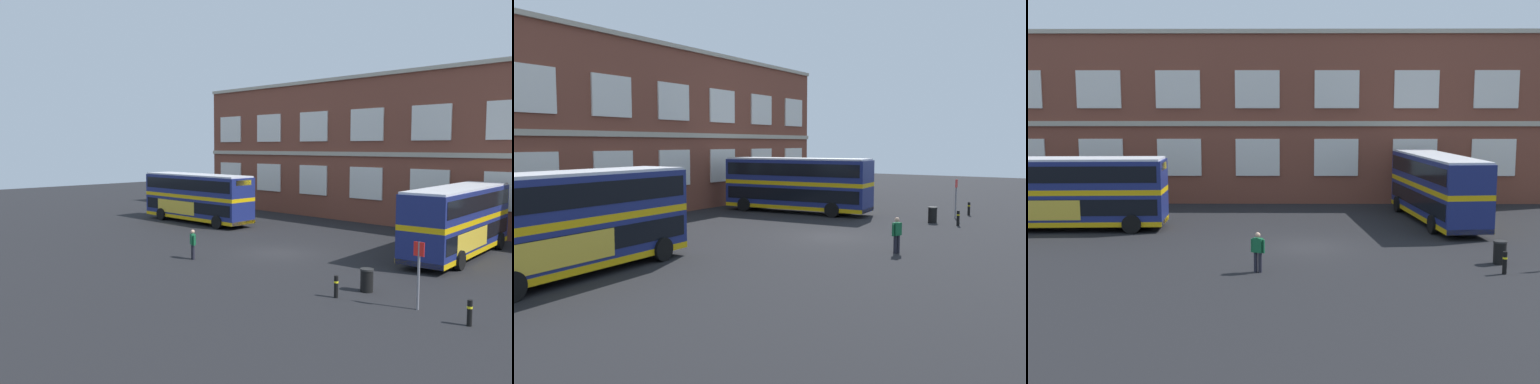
{
  "view_description": "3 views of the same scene",
  "coord_description": "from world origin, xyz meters",
  "views": [
    {
      "loc": [
        20.91,
        -22.3,
        6.4
      ],
      "look_at": [
        -3.81,
        1.89,
        3.33
      ],
      "focal_mm": 36.24,
      "sensor_mm": 36.0,
      "label": 1
    },
    {
      "loc": [
        -26.05,
        -13.34,
        5.15
      ],
      "look_at": [
        -3.65,
        1.53,
        2.69
      ],
      "focal_mm": 37.29,
      "sensor_mm": 36.0,
      "label": 2
    },
    {
      "loc": [
        -0.94,
        -29.59,
        6.77
      ],
      "look_at": [
        -1.19,
        3.8,
        2.24
      ],
      "focal_mm": 42.93,
      "sensor_mm": 36.0,
      "label": 3
    }
  ],
  "objects": [
    {
      "name": "brick_terminal_building",
      "position": [
        -0.35,
        17.98,
        6.0
      ],
      "size": [
        44.78,
        8.19,
        12.29
      ],
      "color": "brown",
      "rests_on": "ground"
    },
    {
      "name": "double_decker_middle",
      "position": [
        7.93,
        6.79,
        2.15
      ],
      "size": [
        3.6,
        11.19,
        4.07
      ],
      "color": "navy",
      "rests_on": "ground"
    },
    {
      "name": "double_decker_near",
      "position": [
        -13.44,
        4.38,
        2.15
      ],
      "size": [
        11.1,
        3.22,
        4.07
      ],
      "color": "navy",
      "rests_on": "ground"
    },
    {
      "name": "waiting_passenger",
      "position": [
        -2.22,
        -4.68,
        0.93
      ],
      "size": [
        0.63,
        0.37,
        1.7
      ],
      "color": "black",
      "rests_on": "ground"
    },
    {
      "name": "station_litter_bin",
      "position": [
        8.38,
        -3.2,
        0.52
      ],
      "size": [
        0.6,
        0.6,
        1.03
      ],
      "color": "black",
      "rests_on": "ground"
    },
    {
      "name": "safety_bollard_east",
      "position": [
        7.99,
        -4.92,
        0.49
      ],
      "size": [
        0.19,
        0.19,
        0.95
      ],
      "color": "black",
      "rests_on": "ground"
    },
    {
      "name": "ground_plane",
      "position": [
        0.0,
        2.0,
        0.0
      ],
      "size": [
        120.0,
        120.0,
        0.0
      ],
      "primitive_type": "plane",
      "color": "black"
    }
  ]
}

